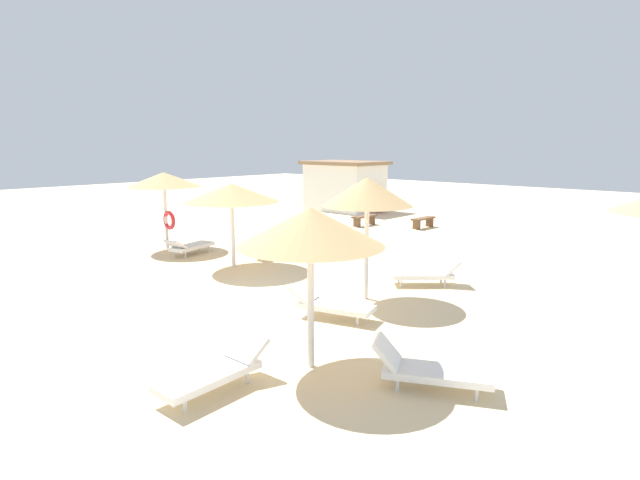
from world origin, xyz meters
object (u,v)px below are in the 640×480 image
at_px(lounger_4, 190,246).
at_px(parked_car, 352,196).
at_px(bench_1, 423,221).
at_px(bench_0, 364,219).
at_px(beach_cabana, 345,186).
at_px(parasol_1, 367,192).
at_px(lounger_6, 215,371).
at_px(lounger_0, 428,370).
at_px(parasol_0, 310,227).
at_px(lounger_2, 274,247).
at_px(lounger_1, 330,304).
at_px(parasol_4, 164,181).
at_px(lounger_7, 427,274).
at_px(parasol_2, 232,193).

xyz_separation_m(lounger_4, parked_car, (-3.57, 13.58, 0.51)).
height_order(lounger_4, bench_1, lounger_4).
xyz_separation_m(bench_0, beach_cabana, (-4.40, 3.80, 1.12)).
height_order(parasol_1, lounger_6, parasol_1).
xyz_separation_m(lounger_0, parked_car, (-14.99, 16.70, 0.50)).
distance_m(lounger_4, bench_0, 9.39).
height_order(parasol_1, bench_1, parasol_1).
distance_m(parasol_0, parked_car, 21.77).
xyz_separation_m(lounger_2, parked_car, (-5.95, 11.71, 0.51)).
bearing_deg(lounger_1, lounger_4, 168.53).
height_order(parasol_4, lounger_4, parasol_4).
bearing_deg(lounger_2, beach_cabana, 118.73).
relative_size(lounger_7, parked_car, 0.43).
distance_m(parasol_0, lounger_4, 10.42).
xyz_separation_m(parasol_4, parked_car, (-2.00, 13.51, -1.72)).
bearing_deg(parasol_1, lounger_2, 161.40).
relative_size(lounger_1, lounger_6, 1.04).
distance_m(lounger_2, beach_cabana, 12.95).
height_order(parasol_1, parasol_2, parasol_1).
bearing_deg(lounger_1, lounger_0, -23.78).
xyz_separation_m(parasol_1, parasol_2, (-5.17, -0.13, -0.34)).
bearing_deg(parasol_1, beach_cabana, 131.42).
bearing_deg(parasol_4, parasol_1, -0.05).
distance_m(lounger_0, lounger_7, 6.22).
xyz_separation_m(lounger_1, lounger_4, (-8.04, 1.63, -0.00)).
relative_size(lounger_6, bench_1, 1.27).
bearing_deg(lounger_7, lounger_0, -59.10).
bearing_deg(lounger_1, parasol_0, -56.42).
relative_size(parasol_2, lounger_7, 1.64).
bearing_deg(lounger_7, parasol_2, -157.91).
bearing_deg(parasol_1, bench_0, 127.61).
relative_size(lounger_4, bench_1, 1.32).
relative_size(parasol_1, lounger_4, 1.53).
xyz_separation_m(lounger_6, parked_car, (-12.52, 19.00, 0.51)).
distance_m(parasol_2, bench_0, 9.87).
xyz_separation_m(parasol_2, lounger_6, (6.36, -5.35, -2.05)).
relative_size(parasol_1, parasol_4, 1.08).
distance_m(parasol_2, bench_1, 10.94).
distance_m(lounger_7, bench_0, 10.48).
bearing_deg(lounger_2, bench_0, 103.52).
bearing_deg(lounger_0, beach_cabana, 133.09).
bearing_deg(lounger_2, lounger_0, -28.87).
bearing_deg(beach_cabana, bench_0, -40.87).
xyz_separation_m(parasol_1, lounger_7, (0.48, 2.16, -2.38)).
bearing_deg(parked_car, lounger_1, -52.62).
bearing_deg(lounger_1, parasol_4, 169.97).
bearing_deg(lounger_2, lounger_1, -31.69).
height_order(parasol_0, lounger_0, parasol_0).
height_order(parasol_1, parked_car, parasol_1).
bearing_deg(lounger_2, parasol_4, -155.48).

